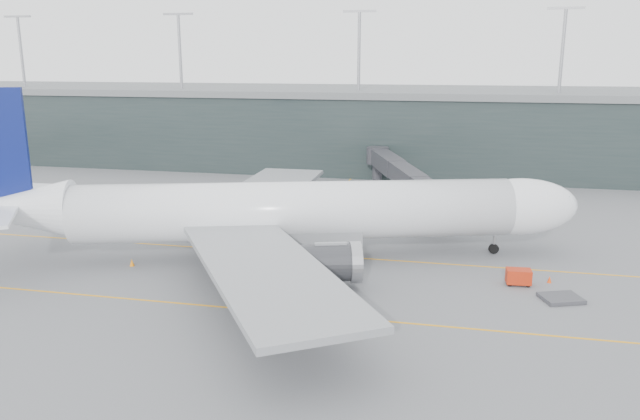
# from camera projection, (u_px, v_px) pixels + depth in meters

# --- Properties ---
(ground) EXTENTS (320.00, 320.00, 0.00)m
(ground) POSITION_uv_depth(u_px,v_px,m) (253.00, 240.00, 74.00)
(ground) COLOR slate
(ground) RESTS_ON ground
(taxiline_a) EXTENTS (160.00, 0.25, 0.02)m
(taxiline_a) POSITION_uv_depth(u_px,v_px,m) (242.00, 250.00, 70.20)
(taxiline_a) COLOR orange
(taxiline_a) RESTS_ON ground
(taxiline_b) EXTENTS (160.00, 0.25, 0.02)m
(taxiline_b) POSITION_uv_depth(u_px,v_px,m) (182.00, 303.00, 55.01)
(taxiline_b) COLOR orange
(taxiline_b) RESTS_ON ground
(taxiline_lead_main) EXTENTS (0.25, 60.00, 0.02)m
(taxiline_lead_main) POSITION_uv_depth(u_px,v_px,m) (328.00, 205.00, 91.94)
(taxiline_lead_main) COLOR orange
(taxiline_lead_main) RESTS_ON ground
(terminal) EXTENTS (240.00, 36.00, 29.00)m
(terminal) POSITION_uv_depth(u_px,v_px,m) (341.00, 126.00, 127.23)
(terminal) COLOR #1F2A2A
(terminal) RESTS_ON ground
(main_aircraft) EXTENTS (64.07, 58.92, 18.31)m
(main_aircraft) POSITION_uv_depth(u_px,v_px,m) (290.00, 212.00, 66.19)
(main_aircraft) COLOR white
(main_aircraft) RESTS_ON ground
(jet_bridge) EXTENTS (16.04, 44.37, 6.19)m
(jet_bridge) POSITION_uv_depth(u_px,v_px,m) (418.00, 175.00, 89.79)
(jet_bridge) COLOR #2C2C32
(jet_bridge) RESTS_ON ground
(gse_cart) EXTENTS (2.38, 1.60, 1.56)m
(gse_cart) POSITION_uv_depth(u_px,v_px,m) (519.00, 276.00, 59.30)
(gse_cart) COLOR #B4250C
(gse_cart) RESTS_ON ground
(baggage_dolly) EXTENTS (4.15, 3.76, 0.34)m
(baggage_dolly) POSITION_uv_depth(u_px,v_px,m) (561.00, 298.00, 55.70)
(baggage_dolly) COLOR #39393E
(baggage_dolly) RESTS_ON ground
(uld_a) EXTENTS (2.69, 2.47, 1.97)m
(uld_a) POSITION_uv_depth(u_px,v_px,m) (246.00, 212.00, 83.17)
(uld_a) COLOR #333438
(uld_a) RESTS_ON ground
(uld_b) EXTENTS (2.23, 1.79, 2.02)m
(uld_b) POSITION_uv_depth(u_px,v_px,m) (249.00, 209.00, 84.79)
(uld_b) COLOR #333438
(uld_b) RESTS_ON ground
(uld_c) EXTENTS (1.77, 1.43, 1.59)m
(uld_c) POSITION_uv_depth(u_px,v_px,m) (286.00, 213.00, 83.51)
(uld_c) COLOR #333438
(uld_c) RESTS_ON ground
(cone_nose) EXTENTS (0.42, 0.42, 0.67)m
(cone_nose) POSITION_uv_depth(u_px,v_px,m) (549.00, 279.00, 60.04)
(cone_nose) COLOR #EC420D
(cone_nose) RESTS_ON ground
(cone_wing_stbd) EXTENTS (0.49, 0.49, 0.78)m
(cone_wing_stbd) POSITION_uv_depth(u_px,v_px,m) (261.00, 302.00, 54.32)
(cone_wing_stbd) COLOR #CC5C0B
(cone_wing_stbd) RESTS_ON ground
(cone_wing_port) EXTENTS (0.47, 0.47, 0.75)m
(cone_wing_port) POSITION_uv_depth(u_px,v_px,m) (348.00, 220.00, 81.79)
(cone_wing_port) COLOR #E1510C
(cone_wing_port) RESTS_ON ground
(cone_tail) EXTENTS (0.49, 0.49, 0.78)m
(cone_tail) POSITION_uv_depth(u_px,v_px,m) (132.00, 262.00, 64.81)
(cone_tail) COLOR orange
(cone_tail) RESTS_ON ground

